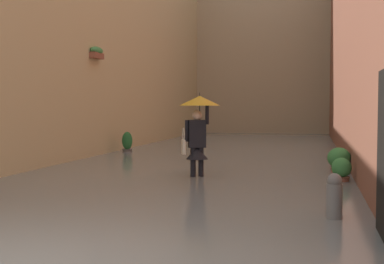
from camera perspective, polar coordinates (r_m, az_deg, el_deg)
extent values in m
plane|color=#605B56|center=(17.29, 3.49, -2.92)|extent=(63.71, 63.71, 0.00)
cube|color=slate|center=(17.28, 3.49, -2.64)|extent=(8.40, 31.49, 0.17)
cube|color=brown|center=(17.35, 19.48, 13.62)|extent=(1.80, 29.49, 10.06)
cube|color=tan|center=(18.87, -11.03, 12.81)|extent=(1.80, 29.49, 10.04)
cube|color=brown|center=(16.53, -10.51, 8.32)|extent=(0.20, 0.70, 0.18)
ellipsoid|color=#428947|center=(16.55, -10.52, 8.87)|extent=(0.28, 0.76, 0.24)
cube|color=tan|center=(31.10, 7.92, 11.67)|extent=(11.20, 1.80, 13.01)
cube|color=black|center=(11.61, 0.12, -5.54)|extent=(0.19, 0.26, 0.10)
cylinder|color=black|center=(11.56, 0.12, -3.52)|extent=(0.16, 0.16, 0.72)
cube|color=black|center=(11.64, 1.00, -5.52)|extent=(0.19, 0.26, 0.10)
cylinder|color=black|center=(11.58, 1.00, -3.51)|extent=(0.16, 0.16, 0.72)
cube|color=black|center=(11.51, 0.56, -0.20)|extent=(0.43, 0.34, 0.62)
cone|color=black|center=(11.55, 0.56, -2.32)|extent=(0.65, 0.65, 0.28)
sphere|color=#DBB293|center=(11.50, 0.56, 1.86)|extent=(0.22, 0.22, 0.22)
cylinder|color=black|center=(11.54, 1.69, 1.94)|extent=(0.11, 0.11, 0.44)
cylinder|color=black|center=(11.48, -0.57, 0.14)|extent=(0.11, 0.11, 0.48)
cylinder|color=black|center=(11.51, 0.86, 2.42)|extent=(0.02, 0.02, 0.43)
cone|color=gold|center=(11.51, 0.86, 3.49)|extent=(0.92, 0.92, 0.22)
cylinder|color=black|center=(11.51, 0.86, 4.19)|extent=(0.01, 0.01, 0.08)
cube|color=beige|center=(11.47, -0.96, -1.66)|extent=(0.16, 0.28, 0.32)
torus|color=beige|center=(11.45, -0.96, -0.26)|extent=(0.13, 0.29, 0.30)
cylinder|color=brown|center=(11.35, 16.22, -5.47)|extent=(0.31, 0.31, 0.25)
torus|color=brown|center=(11.33, 16.23, -4.84)|extent=(0.35, 0.35, 0.04)
ellipsoid|color=#387F3D|center=(11.31, 16.25, -3.80)|extent=(0.41, 0.41, 0.41)
cylinder|color=#66605B|center=(17.72, -7.19, -2.37)|extent=(0.32, 0.32, 0.27)
torus|color=#56524E|center=(17.71, -7.20, -1.94)|extent=(0.36, 0.36, 0.04)
ellipsoid|color=#23602D|center=(17.69, -7.20, -0.96)|extent=(0.35, 0.35, 0.61)
cylinder|color=brown|center=(12.79, 15.97, -4.49)|extent=(0.36, 0.36, 0.27)
torus|color=brown|center=(12.77, 15.98, -3.89)|extent=(0.40, 0.40, 0.04)
ellipsoid|color=#387F3D|center=(12.75, 15.99, -2.78)|extent=(0.55, 0.55, 0.50)
cylinder|color=slate|center=(7.60, 15.49, -8.03)|extent=(0.23, 0.23, 0.66)
sphere|color=slate|center=(7.54, 15.53, -5.19)|extent=(0.20, 0.20, 0.20)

